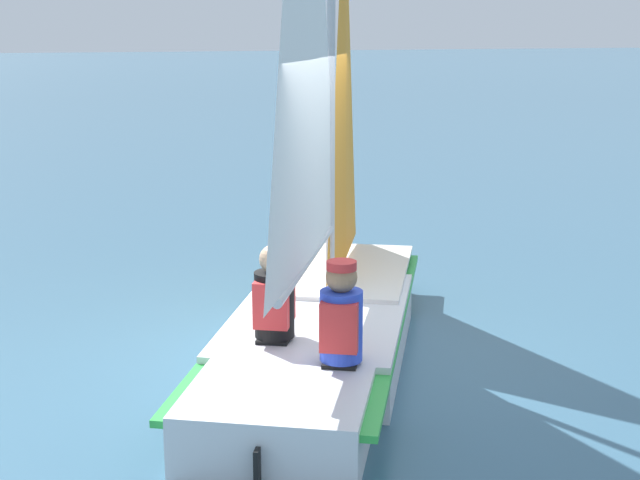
# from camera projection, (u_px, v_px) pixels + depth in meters

# --- Properties ---
(ground_plane) EXTENTS (260.00, 260.00, 0.00)m
(ground_plane) POSITION_uv_depth(u_px,v_px,m) (320.00, 358.00, 7.55)
(ground_plane) COLOR #38607A
(sailboat_main) EXTENTS (3.67, 4.45, 5.46)m
(sailboat_main) POSITION_uv_depth(u_px,v_px,m) (320.00, 265.00, 7.35)
(sailboat_main) COLOR silver
(sailboat_main) RESTS_ON ground_plane
(sailor_helm) EXTENTS (0.42, 0.43, 1.16)m
(sailor_helm) POSITION_uv_depth(u_px,v_px,m) (275.00, 315.00, 6.68)
(sailor_helm) COLOR black
(sailor_helm) RESTS_ON ground_plane
(sailor_crew) EXTENTS (0.42, 0.43, 1.16)m
(sailor_crew) POSITION_uv_depth(u_px,v_px,m) (341.00, 335.00, 6.20)
(sailor_crew) COLOR black
(sailor_crew) RESTS_ON ground_plane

